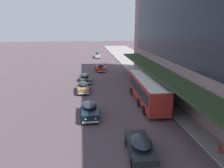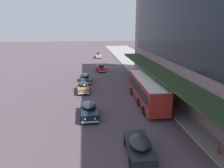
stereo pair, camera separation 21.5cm
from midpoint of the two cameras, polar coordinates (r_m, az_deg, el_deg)
The scene contains 8 objects.
transit_bus_kerbside_front at distance 28.63m, azimuth 8.93°, elevation -1.40°, with size 3.00×11.59×3.25m.
sedan_second_near at distance 66.85m, azimuth -3.90°, elevation 7.59°, with size 1.89×4.71×1.67m.
sedan_oncoming_rear at distance 48.18m, azimuth -3.21°, elevation 4.41°, with size 2.06×4.91×1.59m.
sedan_oncoming_front at distance 17.99m, azimuth 7.06°, elevation -15.86°, with size 2.17×4.91×1.65m.
sedan_trailing_near at distance 24.81m, azimuth -6.13°, elevation -6.67°, with size 2.02×4.81×1.57m.
sedan_lead_mid at distance 33.59m, azimuth -7.84°, elevation -0.76°, with size 1.88×4.29×1.53m.
sedan_lead_near at distance 38.99m, azimuth -7.21°, elevation 1.59°, with size 2.08×4.75×1.57m.
fire_hydrant at distance 20.03m, azimuth 26.05°, elevation -14.99°, with size 0.20×0.40×0.70m.
Camera 1 is at (-3.78, -8.84, 10.18)m, focal length 35.00 mm.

